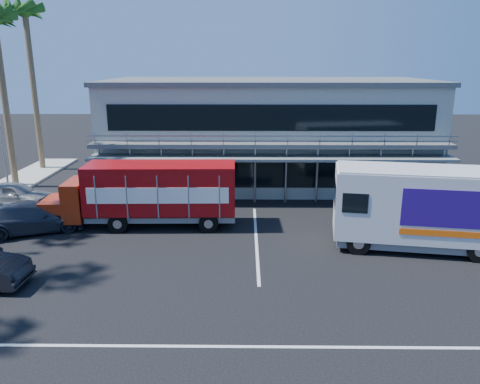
{
  "coord_description": "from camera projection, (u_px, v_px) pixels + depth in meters",
  "views": [
    {
      "loc": [
        1.43,
        -18.63,
        8.52
      ],
      "look_at": [
        1.19,
        3.56,
        2.3
      ],
      "focal_mm": 35.0,
      "sensor_mm": 36.0,
      "label": 1
    }
  ],
  "objects": [
    {
      "name": "ground",
      "position": [
        212.0,
        265.0,
        20.25
      ],
      "size": [
        120.0,
        120.0,
        0.0
      ],
      "primitive_type": "plane",
      "color": "black",
      "rests_on": "ground"
    },
    {
      "name": "building",
      "position": [
        267.0,
        131.0,
        33.61
      ],
      "size": [
        22.4,
        12.0,
        7.3
      ],
      "color": "gray",
      "rests_on": "ground"
    },
    {
      "name": "palm_f",
      "position": [
        26.0,
        20.0,
        35.12
      ],
      "size": [
        2.8,
        2.8,
        13.25
      ],
      "color": "brown",
      "rests_on": "ground"
    },
    {
      "name": "light_pole_far",
      "position": [
        0.0,
        127.0,
        29.77
      ],
      "size": [
        0.5,
        0.25,
        8.09
      ],
      "color": "gray",
      "rests_on": "ground"
    },
    {
      "name": "red_truck",
      "position": [
        148.0,
        192.0,
        24.58
      ],
      "size": [
        10.11,
        2.65,
        3.39
      ],
      "rotation": [
        0.0,
        0.0,
        0.02
      ],
      "color": "maroon",
      "rests_on": "ground"
    },
    {
      "name": "white_van",
      "position": [
        421.0,
        207.0,
        21.52
      ],
      "size": [
        8.18,
        3.92,
        3.84
      ],
      "rotation": [
        0.0,
        0.0,
        -0.16
      ],
      "color": "silver",
      "rests_on": "ground"
    },
    {
      "name": "parked_car_d",
      "position": [
        33.0,
        217.0,
        24.05
      ],
      "size": [
        5.72,
        4.05,
        1.54
      ],
      "primitive_type": "imported",
      "rotation": [
        0.0,
        0.0,
        1.97
      ],
      "color": "#2C2F3B",
      "rests_on": "ground"
    },
    {
      "name": "parked_car_e",
      "position": [
        15.0,
        194.0,
        28.28
      ],
      "size": [
        4.6,
        2.29,
        1.51
      ],
      "primitive_type": "imported",
      "rotation": [
        0.0,
        0.0,
        1.45
      ],
      "color": "gray",
      "rests_on": "ground"
    }
  ]
}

